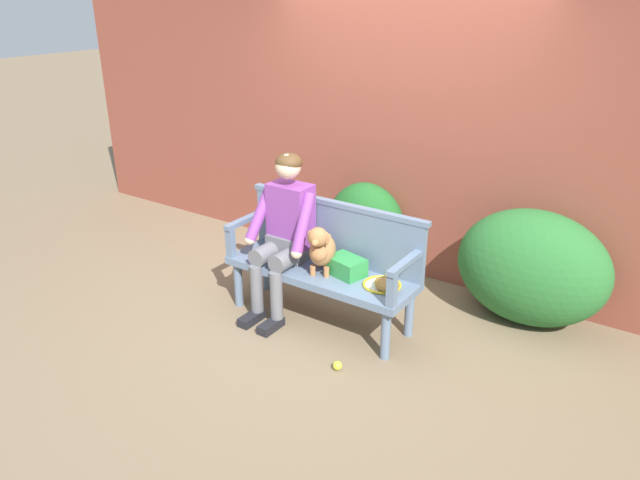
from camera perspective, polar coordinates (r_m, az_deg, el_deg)
name	(u,v)px	position (r m, az deg, el deg)	size (l,w,h in m)	color
ground_plane	(320,319)	(4.94, 0.00, -7.51)	(40.00, 40.00, 0.00)	#7A664C
brick_garden_fence	(404,136)	(5.56, 7.93, 9.74)	(8.00, 0.30, 2.50)	brown
hedge_bush_mid_right	(365,227)	(5.60, 4.31, 1.19)	(0.77, 0.55, 0.86)	#1E5B23
hedge_bush_mid_left	(532,268)	(4.99, 19.45, -2.49)	(1.19, 0.75, 0.94)	#286B2D
garden_bench	(320,276)	(4.75, 0.00, -3.46)	(1.56, 0.50, 0.45)	slate
bench_backrest	(335,231)	(4.78, 1.48, 0.90)	(1.60, 0.06, 0.50)	slate
bench_armrest_left_end	(240,229)	(5.00, -7.60, 1.03)	(0.06, 0.50, 0.28)	slate
bench_armrest_right_end	(400,274)	(4.23, 7.64, -3.20)	(0.06, 0.50, 0.28)	slate
person_seated	(285,229)	(4.78, -3.36, 1.07)	(0.56, 0.65, 1.32)	black
dog_on_bench	(321,248)	(4.57, 0.13, -0.81)	(0.28, 0.41, 0.42)	#AD7042
tennis_racket	(383,283)	(4.51, 5.99, -4.08)	(0.35, 0.58, 0.03)	yellow
baseball_glove	(387,284)	(4.42, 6.35, -4.21)	(0.22, 0.17, 0.09)	#9E6B2D
sports_bag	(346,266)	(4.61, 2.49, -2.51)	(0.28, 0.20, 0.14)	#2D8E42
tennis_ball	(337,366)	(4.34, 1.65, -11.82)	(0.07, 0.07, 0.07)	#CCDB33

